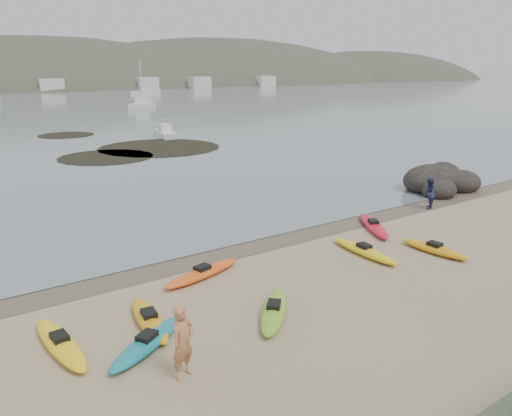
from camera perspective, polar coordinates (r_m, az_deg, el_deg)
ground at (r=22.08m, az=0.00°, el=-3.75°), size 600.00×600.00×0.00m
wet_sand at (r=21.85m, az=0.45°, el=-3.95°), size 60.00×60.00×0.00m
kayaks at (r=17.83m, az=2.07°, el=-8.09°), size 16.64×7.37×0.34m
person_west at (r=12.68m, az=-8.36°, el=-14.91°), size 0.82×0.70×1.91m
person_east at (r=28.36m, az=19.15°, el=1.55°), size 1.02×0.96×1.66m
rock_cluster at (r=33.27m, az=20.27°, el=2.45°), size 5.47×4.05×1.94m
kelp_mats at (r=48.96m, az=-14.32°, el=6.69°), size 15.55×23.41×0.04m
moored_boats at (r=100.29m, az=-25.64°, el=10.40°), size 84.62×88.23×1.18m
far_hills at (r=218.41m, az=-21.45°, el=8.63°), size 550.00×135.00×80.00m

